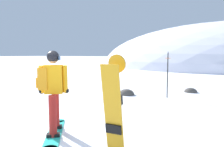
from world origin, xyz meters
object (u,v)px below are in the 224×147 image
(rock_dark, at_px, (127,95))
(snowboarder_main, at_px, (52,90))
(piste_marker_near, at_px, (168,71))
(spare_snowboard, at_px, (114,109))
(rock_mid, at_px, (191,92))

(rock_dark, bearing_deg, snowboarder_main, -86.77)
(piste_marker_near, bearing_deg, spare_snowboard, -86.56)
(rock_dark, bearing_deg, spare_snowboard, -69.52)
(spare_snowboard, relative_size, piste_marker_near, 0.94)
(snowboarder_main, relative_size, piste_marker_near, 0.98)
(piste_marker_near, distance_m, rock_dark, 1.89)
(snowboarder_main, height_order, rock_mid, snowboarder_main)
(snowboarder_main, bearing_deg, rock_dark, 93.23)
(piste_marker_near, distance_m, rock_mid, 2.01)
(spare_snowboard, relative_size, rock_dark, 2.49)
(snowboarder_main, distance_m, spare_snowboard, 1.74)
(piste_marker_near, height_order, rock_dark, piste_marker_near)
(rock_mid, bearing_deg, rock_dark, -142.24)
(spare_snowboard, bearing_deg, piste_marker_near, 93.44)
(piste_marker_near, relative_size, rock_dark, 2.66)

